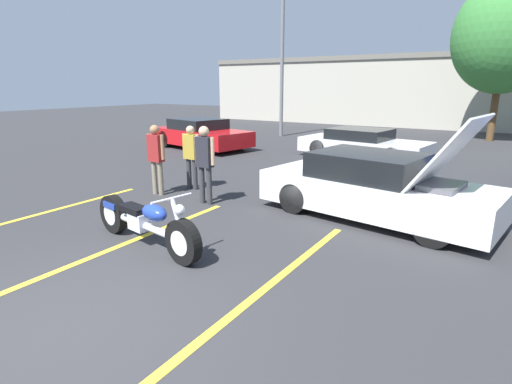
# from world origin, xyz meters

# --- Properties ---
(ground_plane) EXTENTS (80.00, 80.00, 0.00)m
(ground_plane) POSITION_xyz_m (0.00, 0.00, 0.00)
(ground_plane) COLOR #2D2D30
(parking_stripe_foreground) EXTENTS (0.12, 5.55, 0.01)m
(parking_stripe_foreground) POSITION_xyz_m (-4.14, 1.78, 0.00)
(parking_stripe_foreground) COLOR yellow
(parking_stripe_foreground) RESTS_ON ground
(parking_stripe_middle) EXTENTS (0.12, 5.55, 0.01)m
(parking_stripe_middle) POSITION_xyz_m (-1.40, 1.78, 0.00)
(parking_stripe_middle) COLOR yellow
(parking_stripe_middle) RESTS_ON ground
(parking_stripe_back) EXTENTS (0.12, 5.55, 0.01)m
(parking_stripe_back) POSITION_xyz_m (1.33, 1.78, 0.00)
(parking_stripe_back) COLOR yellow
(parking_stripe_back) RESTS_ON ground
(far_building) EXTENTS (32.00, 4.20, 4.40)m
(far_building) POSITION_xyz_m (0.00, 25.77, 2.34)
(far_building) COLOR #B2AD9E
(far_building) RESTS_ON ground
(light_pole) EXTENTS (1.21, 0.28, 8.54)m
(light_pole) POSITION_xyz_m (-6.22, 16.21, 4.66)
(light_pole) COLOR slate
(light_pole) RESTS_ON ground
(tree_background) EXTENTS (4.40, 4.40, 7.21)m
(tree_background) POSITION_xyz_m (2.96, 19.87, 4.67)
(tree_background) COLOR brown
(tree_background) RESTS_ON ground
(motorcycle) EXTENTS (2.63, 0.81, 0.98)m
(motorcycle) POSITION_xyz_m (-1.03, 2.16, 0.41)
(motorcycle) COLOR black
(motorcycle) RESTS_ON ground
(show_car_hood_open) EXTENTS (4.63, 2.35, 2.08)m
(show_car_hood_open) POSITION_xyz_m (1.66, 5.56, 0.62)
(show_car_hood_open) COLOR white
(show_car_hood_open) RESTS_ON ground
(parked_car_mid_row) EXTENTS (4.66, 2.39, 1.05)m
(parked_car_mid_row) POSITION_xyz_m (-0.65, 12.03, 0.51)
(parked_car_mid_row) COLOR silver
(parked_car_mid_row) RESTS_ON ground
(parked_car_left_row) EXTENTS (4.74, 2.80, 1.21)m
(parked_car_left_row) POSITION_xyz_m (-7.08, 10.75, 0.59)
(parked_car_left_row) COLOR red
(parked_car_left_row) RESTS_ON ground
(spectator_near_motorcycle) EXTENTS (0.52, 0.22, 1.70)m
(spectator_near_motorcycle) POSITION_xyz_m (-1.76, 4.57, 1.01)
(spectator_near_motorcycle) COLOR #333338
(spectator_near_motorcycle) RESTS_ON ground
(spectator_by_show_car) EXTENTS (0.52, 0.21, 1.59)m
(spectator_by_show_car) POSITION_xyz_m (-2.88, 5.41, 0.94)
(spectator_by_show_car) COLOR #333338
(spectator_by_show_car) RESTS_ON ground
(spectator_midground) EXTENTS (0.52, 0.22, 1.65)m
(spectator_midground) POSITION_xyz_m (-3.22, 4.57, 0.98)
(spectator_midground) COLOR gray
(spectator_midground) RESTS_ON ground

